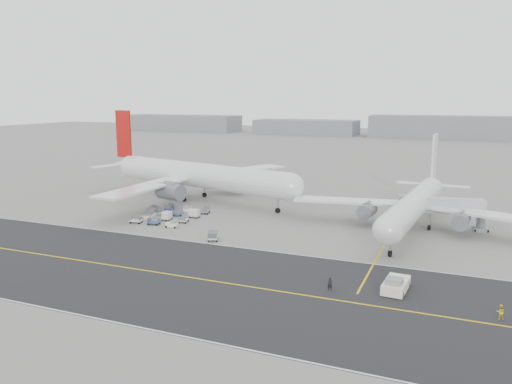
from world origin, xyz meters
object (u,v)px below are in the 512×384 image
at_px(pushback_tug, 396,285).
at_px(ground_crew_a, 330,284).
at_px(airliner_a, 195,175).
at_px(jet_bridge, 443,207).
at_px(airliner_b, 415,204).
at_px(ground_crew_b, 500,312).

bearing_deg(pushback_tug, ground_crew_a, -154.81).
height_order(airliner_a, jet_bridge, airliner_a).
xyz_separation_m(airliner_b, jet_bridge, (5.02, 1.97, -0.52)).
distance_m(pushback_tug, jet_bridge, 36.70).
relative_size(pushback_tug, jet_bridge, 0.46).
relative_size(airliner_a, ground_crew_a, 34.23).
xyz_separation_m(ground_crew_a, ground_crew_b, (20.22, -1.01, -0.00)).
height_order(jet_bridge, ground_crew_a, jet_bridge).
xyz_separation_m(airliner_b, pushback_tug, (0.86, -34.33, -4.00)).
height_order(airliner_a, pushback_tug, airliner_a).
relative_size(jet_bridge, ground_crew_a, 9.36).
height_order(airliner_b, jet_bridge, airliner_b).
relative_size(pushback_tug, ground_crew_a, 4.29).
bearing_deg(jet_bridge, airliner_a, 163.81).
distance_m(airliner_a, ground_crew_a, 65.41).
distance_m(airliner_a, jet_bridge, 58.68).
relative_size(airliner_b, ground_crew_a, 27.33).
height_order(pushback_tug, jet_bridge, jet_bridge).
relative_size(airliner_a, airliner_b, 1.25).
bearing_deg(airliner_a, ground_crew_a, -120.50).
bearing_deg(ground_crew_b, ground_crew_a, -19.28).
height_order(airliner_b, pushback_tug, airliner_b).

